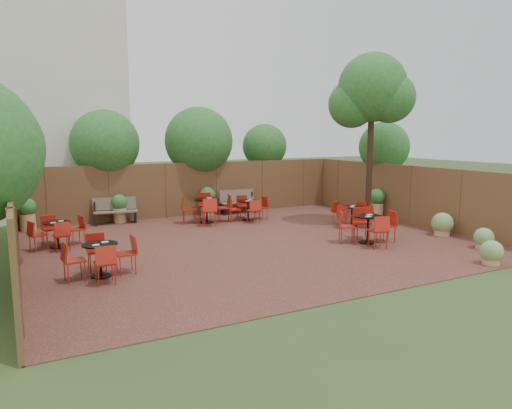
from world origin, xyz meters
TOP-DOWN VIEW (x-y plane):
  - ground at (0.00, 0.00)m, footprint 80.00×80.00m
  - courtyard_paving at (0.00, 0.00)m, footprint 12.00×10.00m
  - fence_back at (0.00, 5.00)m, footprint 12.00×0.08m
  - fence_left at (-6.00, 0.00)m, footprint 0.08×10.00m
  - fence_right at (6.00, 0.00)m, footprint 0.08×10.00m
  - neighbour_building at (-4.50, 8.00)m, footprint 5.00×4.00m
  - overhang_foliage at (-2.81, 2.42)m, footprint 15.55×10.72m
  - courtyard_tree at (4.72, 0.63)m, footprint 2.52×2.42m
  - park_bench_left at (-2.94, 4.62)m, footprint 1.49×0.66m
  - park_bench_right at (1.70, 4.62)m, footprint 1.48×0.51m
  - bistro_tables at (-0.20, 1.01)m, footprint 10.39×6.64m
  - planters at (-0.31, 3.73)m, footprint 11.88×4.04m
  - low_shrubs at (4.94, -3.05)m, footprint 2.14×3.35m

SIDE VIEW (x-z plane):
  - ground at x=0.00m, z-range 0.00..0.00m
  - courtyard_paving at x=0.00m, z-range 0.00..0.02m
  - low_shrubs at x=4.94m, z-range -0.03..0.67m
  - bistro_tables at x=-0.20m, z-range -0.02..0.93m
  - park_bench_left at x=-2.94m, z-range 0.03..0.92m
  - park_bench_right at x=1.70m, z-range 0.03..0.94m
  - planters at x=-0.31m, z-range 0.05..1.12m
  - fence_back at x=0.00m, z-range 0.00..2.00m
  - fence_left at x=-6.00m, z-range 0.00..2.00m
  - fence_right at x=6.00m, z-range 0.00..2.00m
  - overhang_foliage at x=-2.81m, z-range 1.41..4.03m
  - neighbour_building at x=-4.50m, z-range 0.00..8.00m
  - courtyard_tree at x=4.72m, z-range 1.53..7.21m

